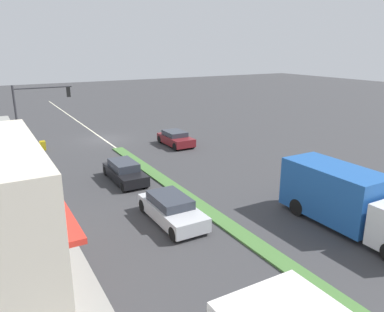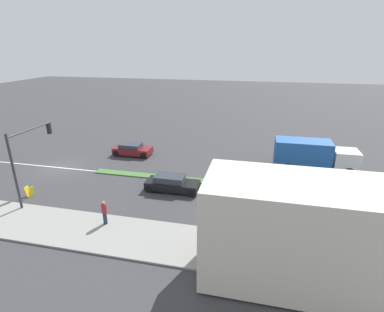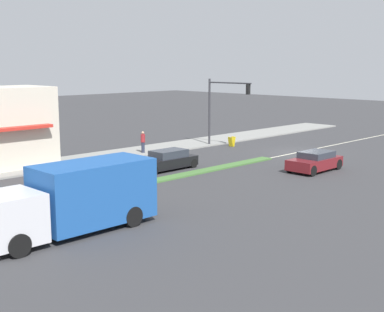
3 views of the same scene
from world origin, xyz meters
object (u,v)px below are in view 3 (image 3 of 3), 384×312
Objects in this scene: traffic_signal_main at (222,101)px; warning_aframe_sign at (232,142)px; pedestrian at (143,141)px; sedan_silver at (78,175)px; delivery_truck at (76,198)px; suv_black at (167,160)px; sedan_maroon at (315,161)px.

warning_aframe_sign is (-0.41, -0.83, -3.47)m from traffic_signal_main.
sedan_silver is at bearing 121.05° from pedestrian.
delivery_truck is 8.69m from sedan_silver.
traffic_signal_main is 3.60m from warning_aframe_sign.
suv_black is at bearing 111.73° from traffic_signal_main.
sedan_maroon is (-10.72, 4.08, 0.21)m from warning_aframe_sign.
sedan_silver is (7.20, -4.79, -0.81)m from delivery_truck.
sedan_silver is 6.92m from suv_black.
warning_aframe_sign is at bearing -71.77° from suv_black.
sedan_maroon is 15.32m from sedan_silver.
delivery_truck is (-13.09, 14.57, 0.47)m from pedestrian.
sedan_maroon is at bearing -90.00° from delivery_truck.
traffic_signal_main reaches higher than pedestrian.
suv_black is at bearing 42.50° from sedan_maroon.
sedan_silver is (7.20, 13.52, 0.02)m from sedan_maroon.
pedestrian is 0.41× the size of sedan_maroon.
delivery_truck is 1.64× the size of sedan_silver.
suv_black reaches higher than sedan_maroon.
delivery_truck is at bearing 90.00° from sedan_maroon.
sedan_silver is at bearing 103.17° from traffic_signal_main.
delivery_truck is at bearing 115.58° from warning_aframe_sign.
delivery_truck is 13.78m from suv_black.
pedestrian is 6.55m from suv_black.
sedan_silver is at bearing 61.96° from sedan_maroon.
pedestrian is 11.42m from sedan_silver.
traffic_signal_main is at bearing -16.28° from sedan_maroon.
warning_aframe_sign is 11.47m from sedan_maroon.
pedestrian reaches higher than suv_black.
suv_black reaches higher than warning_aframe_sign.
traffic_signal_main is 17.53m from sedan_silver.
delivery_truck reaches higher than sedan_maroon.
pedestrian is 0.38× the size of suv_black.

